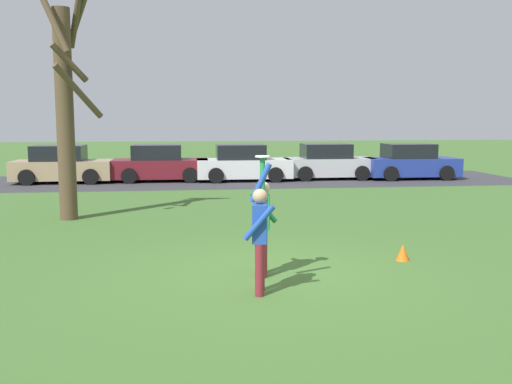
% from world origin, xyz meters
% --- Properties ---
extents(ground_plane, '(120.00, 120.00, 0.00)m').
position_xyz_m(ground_plane, '(0.00, 0.00, 0.00)').
color(ground_plane, '#426B2D').
extents(person_catcher, '(0.49, 0.57, 2.08)m').
position_xyz_m(person_catcher, '(-0.18, 0.02, 0.98)').
color(person_catcher, maroon).
rests_on(person_catcher, ground_plane).
extents(person_defender, '(0.51, 0.60, 2.04)m').
position_xyz_m(person_defender, '(-0.37, -1.00, 0.98)').
color(person_defender, maroon).
rests_on(person_defender, ground_plane).
extents(frisbee_disc, '(0.25, 0.25, 0.02)m').
position_xyz_m(frisbee_disc, '(-0.23, -0.21, 2.09)').
color(frisbee_disc, white).
rests_on(frisbee_disc, person_catcher).
extents(parked_car_tan, '(4.11, 2.07, 1.59)m').
position_xyz_m(parked_car_tan, '(-6.64, 15.57, 0.73)').
color(parked_car_tan, tan).
rests_on(parked_car_tan, ground_plane).
extents(parked_car_maroon, '(4.11, 2.07, 1.59)m').
position_xyz_m(parked_car_maroon, '(-2.55, 15.71, 0.73)').
color(parked_car_maroon, maroon).
rests_on(parked_car_maroon, ground_plane).
extents(parked_car_white, '(4.11, 2.07, 1.59)m').
position_xyz_m(parked_car_white, '(1.07, 15.40, 0.73)').
color(parked_car_white, white).
rests_on(parked_car_white, ground_plane).
extents(parked_car_silver, '(4.11, 2.07, 1.59)m').
position_xyz_m(parked_car_silver, '(4.96, 15.66, 0.73)').
color(parked_car_silver, '#BCBCC1').
rests_on(parked_car_silver, ground_plane).
extents(parked_car_blue, '(4.11, 2.07, 1.59)m').
position_xyz_m(parked_car_blue, '(8.67, 15.24, 0.73)').
color(parked_car_blue, '#233893').
rests_on(parked_car_blue, ground_plane).
extents(parking_strip, '(24.72, 6.40, 0.01)m').
position_xyz_m(parking_strip, '(1.12, 15.49, 0.00)').
color(parking_strip, '#38383D').
rests_on(parking_strip, ground_plane).
extents(bare_tree_tall, '(1.80, 1.85, 6.51)m').
position_xyz_m(bare_tree_tall, '(-4.60, 6.25, 3.11)').
color(bare_tree_tall, brown).
rests_on(bare_tree_tall, ground_plane).
extents(field_cone_orange, '(0.26, 0.26, 0.32)m').
position_xyz_m(field_cone_orange, '(2.64, 0.74, 0.16)').
color(field_cone_orange, orange).
rests_on(field_cone_orange, ground_plane).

